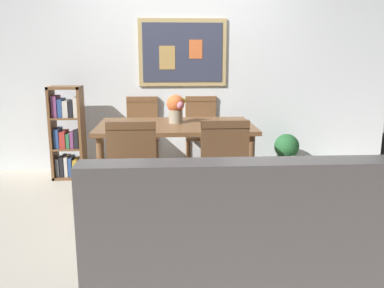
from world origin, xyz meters
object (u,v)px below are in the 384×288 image
Objects in this scene: dining_chair_near_left at (133,165)px; tv_remote at (229,126)px; leather_couch at (232,232)px; dining_table at (175,133)px; dining_chair_near_right at (223,163)px; bookshelf at (68,134)px; potted_ivy at (286,151)px; dining_chair_far_right at (201,127)px; dining_chair_far_left at (142,128)px; flower_vase at (176,107)px.

tv_remote is (0.88, 0.66, 0.20)m from dining_chair_near_left.
dining_chair_near_left is 0.51× the size of leather_couch.
dining_table is 0.56m from tv_remote.
bookshelf reaches higher than dining_chair_near_right.
dining_chair_near_right is 1.83× the size of potted_ivy.
dining_chair_far_right is at bearing 89.69° from leather_couch.
bookshelf reaches higher than dining_chair_far_right.
dining_chair_far_left is at bearing 14.41° from bookshelf.
dining_chair_far_right is 0.85× the size of bookshelf.
dining_chair_near_left is at bearing -59.80° from bookshelf.
tv_remote is at bearing 36.93° from dining_chair_near_left.
dining_chair_far_left is 1.83× the size of potted_ivy.
tv_remote is at bearing -133.08° from potted_ivy.
dining_chair_near_right is (0.75, -1.70, 0.00)m from dining_chair_far_left.
bookshelf reaches higher than dining_chair_far_left.
dining_table is 0.93m from dining_chair_far_right.
dining_table is at bearing -65.51° from dining_chair_far_left.
tv_remote is at bearing 82.44° from leather_couch.
bookshelf reaches higher than dining_chair_near_left.
tv_remote is (0.52, -0.20, 0.10)m from dining_table.
leather_couch reaches higher than dining_table.
dining_table reaches higher than potted_ivy.
dining_chair_far_left is 1.71m from dining_chair_near_left.
dining_chair_far_right reaches higher than tv_remote.
bookshelf reaches higher than potted_ivy.
dining_chair_far_left reaches higher than tv_remote.
potted_ivy is (2.60, 0.08, -0.26)m from bookshelf.
dining_chair_near_right is (0.37, -0.85, -0.10)m from dining_table.
dining_chair_far_right reaches higher than potted_ivy.
dining_chair_far_left is 0.51× the size of leather_couch.
leather_couch is at bearing -90.31° from dining_chair_far_right.
potted_ivy is at bearing 42.24° from dining_chair_near_left.
potted_ivy is at bearing 1.75° from bookshelf.
bookshelf is (-1.60, 1.48, -0.02)m from dining_chair_near_right.
dining_chair_far_left reaches higher than leather_couch.
dining_chair_far_right is 0.51× the size of leather_couch.
dining_table is 1.59m from potted_ivy.
flower_vase reaches higher than potted_ivy.
bookshelf reaches higher than dining_table.
bookshelf is at bearing 123.93° from leather_couch.
flower_vase is (0.01, 0.08, 0.25)m from dining_table.
potted_ivy is (1.73, 1.57, -0.28)m from dining_chair_near_left.
flower_vase is at bearing 100.14° from leather_couch.
dining_chair_far_left is 1.86m from dining_chair_near_right.
dining_chair_far_left is at bearing 113.97° from dining_chair_near_right.
dining_chair_near_right is 3.15× the size of flower_vase.
flower_vase reaches higher than dining_chair_near_left.
bookshelf is 3.68× the size of flower_vase.
flower_vase is (1.24, -0.55, 0.37)m from bookshelf.
dining_chair_far_right is 1.58m from bookshelf.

